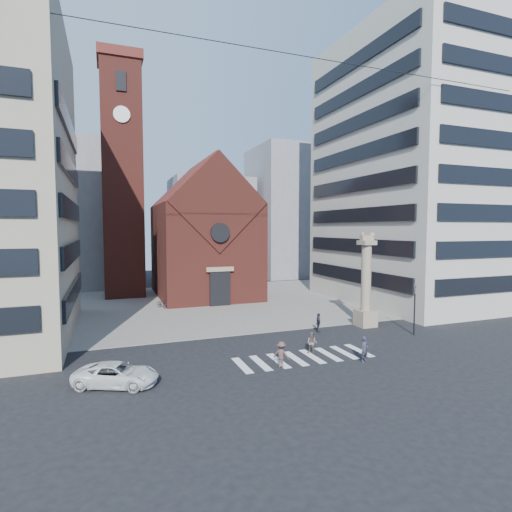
% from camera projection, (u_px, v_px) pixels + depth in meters
% --- Properties ---
extents(ground, '(120.00, 120.00, 0.00)m').
position_uv_depth(ground, '(279.00, 346.00, 30.43)').
color(ground, black).
rests_on(ground, ground).
extents(piazza, '(46.00, 30.00, 0.05)m').
position_uv_depth(piazza, '(215.00, 303.00, 48.17)').
color(piazza, gray).
rests_on(piazza, ground).
extents(zebra_crossing, '(10.20, 3.20, 0.01)m').
position_uv_depth(zebra_crossing, '(304.00, 357.00, 27.82)').
color(zebra_crossing, white).
rests_on(zebra_crossing, ground).
extents(church, '(12.00, 16.65, 18.00)m').
position_uv_depth(church, '(203.00, 236.00, 53.25)').
color(church, maroon).
rests_on(church, ground).
extents(campanile, '(5.50, 5.50, 31.20)m').
position_uv_depth(campanile, '(122.00, 176.00, 51.96)').
color(campanile, maroon).
rests_on(campanile, ground).
extents(building_right, '(18.00, 22.00, 32.00)m').
position_uv_depth(building_right, '(419.00, 171.00, 48.95)').
color(building_right, '#AFAB9F').
rests_on(building_right, ground).
extents(bg_block_left, '(16.00, 14.00, 22.00)m').
position_uv_depth(bg_block_left, '(50.00, 215.00, 59.98)').
color(bg_block_left, gray).
rests_on(bg_block_left, ground).
extents(bg_block_mid, '(14.00, 12.00, 18.00)m').
position_uv_depth(bg_block_mid, '(210.00, 228.00, 73.93)').
color(bg_block_mid, gray).
rests_on(bg_block_mid, ground).
extents(bg_block_right, '(16.00, 14.00, 24.00)m').
position_uv_depth(bg_block_right, '(295.00, 213.00, 76.54)').
color(bg_block_right, gray).
rests_on(bg_block_right, ground).
extents(lion_column, '(1.63, 1.60, 8.68)m').
position_uv_depth(lion_column, '(366.00, 289.00, 36.51)').
color(lion_column, gray).
rests_on(lion_column, ground).
extents(traffic_light, '(0.13, 0.16, 4.30)m').
position_uv_depth(traffic_light, '(415.00, 308.00, 33.56)').
color(traffic_light, black).
rests_on(traffic_light, ground).
extents(white_car, '(5.20, 3.90, 1.31)m').
position_uv_depth(white_car, '(117.00, 375.00, 22.78)').
color(white_car, silver).
rests_on(white_car, ground).
extents(pedestrian_0, '(0.74, 0.60, 1.77)m').
position_uv_depth(pedestrian_0, '(365.00, 349.00, 26.78)').
color(pedestrian_0, '#2A2838').
rests_on(pedestrian_0, ground).
extents(pedestrian_1, '(0.97, 0.95, 1.58)m').
position_uv_depth(pedestrian_1, '(312.00, 343.00, 28.59)').
color(pedestrian_1, '#655451').
rests_on(pedestrian_1, ground).
extents(pedestrian_2, '(0.72, 1.08, 1.71)m').
position_uv_depth(pedestrian_2, '(318.00, 323.00, 34.39)').
color(pedestrian_2, '#2C2A33').
rests_on(pedestrian_2, ground).
extents(pedestrian_3, '(1.22, 1.21, 1.69)m').
position_uv_depth(pedestrian_3, '(281.00, 354.00, 25.80)').
color(pedestrian_3, '#4F3735').
rests_on(pedestrian_3, ground).
extents(scooter_0, '(1.33, 1.91, 0.95)m').
position_uv_depth(scooter_0, '(162.00, 304.00, 44.87)').
color(scooter_0, black).
rests_on(scooter_0, piazza).
extents(scooter_1, '(1.18, 1.81, 1.06)m').
position_uv_depth(scooter_1, '(177.00, 302.00, 45.46)').
color(scooter_1, black).
rests_on(scooter_1, piazza).
extents(scooter_2, '(1.33, 1.91, 0.95)m').
position_uv_depth(scooter_2, '(191.00, 302.00, 46.05)').
color(scooter_2, black).
rests_on(scooter_2, piazza).
extents(scooter_3, '(1.18, 1.81, 1.06)m').
position_uv_depth(scooter_3, '(206.00, 300.00, 46.63)').
color(scooter_3, black).
rests_on(scooter_3, piazza).
extents(scooter_4, '(1.33, 1.91, 0.95)m').
position_uv_depth(scooter_4, '(219.00, 300.00, 47.22)').
color(scooter_4, black).
rests_on(scooter_4, piazza).
extents(scooter_5, '(1.18, 1.81, 1.06)m').
position_uv_depth(scooter_5, '(233.00, 299.00, 47.81)').
color(scooter_5, black).
rests_on(scooter_5, piazza).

